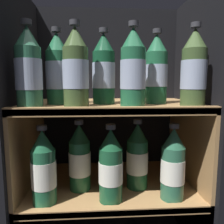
# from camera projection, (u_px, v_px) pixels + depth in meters

# --- Properties ---
(fridge_back_wall) EXTENTS (0.63, 0.02, 0.90)m
(fridge_back_wall) POSITION_uv_depth(u_px,v_px,m) (108.00, 113.00, 0.99)
(fridge_back_wall) COLOR black
(fridge_back_wall) RESTS_ON ground_plane
(fridge_side_left) EXTENTS (0.02, 0.43, 0.90)m
(fridge_side_left) POSITION_uv_depth(u_px,v_px,m) (24.00, 122.00, 0.77)
(fridge_side_left) COLOR black
(fridge_side_left) RESTS_ON ground_plane
(fridge_side_right) EXTENTS (0.02, 0.43, 0.90)m
(fridge_side_right) POSITION_uv_depth(u_px,v_px,m) (194.00, 120.00, 0.81)
(fridge_side_right) COLOR black
(fridge_side_right) RESTS_ON ground_plane
(shelf_lower) EXTENTS (0.59, 0.39, 0.23)m
(shelf_lower) POSITION_uv_depth(u_px,v_px,m) (111.00, 193.00, 0.81)
(shelf_lower) COLOR #9E7547
(shelf_lower) RESTS_ON ground_plane
(shelf_upper) EXTENTS (0.59, 0.39, 0.52)m
(shelf_upper) POSITION_uv_depth(u_px,v_px,m) (111.00, 141.00, 0.79)
(shelf_upper) COLOR #9E7547
(shelf_upper) RESTS_ON ground_plane
(bottle_upper_front_0) EXTENTS (0.07, 0.07, 0.24)m
(bottle_upper_front_0) POSITION_uv_depth(u_px,v_px,m) (29.00, 69.00, 0.62)
(bottle_upper_front_0) COLOR #285B42
(bottle_upper_front_0) RESTS_ON shelf_upper
(bottle_upper_front_1) EXTENTS (0.07, 0.07, 0.24)m
(bottle_upper_front_1) POSITION_uv_depth(u_px,v_px,m) (76.00, 69.00, 0.62)
(bottle_upper_front_1) COLOR #384C28
(bottle_upper_front_1) RESTS_ON shelf_upper
(bottle_upper_front_2) EXTENTS (0.07, 0.07, 0.24)m
(bottle_upper_front_2) POSITION_uv_depth(u_px,v_px,m) (133.00, 70.00, 0.64)
(bottle_upper_front_2) COLOR #1E5638
(bottle_upper_front_2) RESTS_ON shelf_upper
(bottle_upper_front_3) EXTENTS (0.07, 0.07, 0.24)m
(bottle_upper_front_3) POSITION_uv_depth(u_px,v_px,m) (194.00, 70.00, 0.65)
(bottle_upper_front_3) COLOR #384C28
(bottle_upper_front_3) RESTS_ON shelf_upper
(bottle_upper_back_0) EXTENTS (0.07, 0.07, 0.24)m
(bottle_upper_back_0) POSITION_uv_depth(u_px,v_px,m) (58.00, 71.00, 0.70)
(bottle_upper_back_0) COLOR #1E5638
(bottle_upper_back_0) RESTS_ON shelf_upper
(bottle_upper_back_1) EXTENTS (0.07, 0.07, 0.24)m
(bottle_upper_back_1) POSITION_uv_depth(u_px,v_px,m) (104.00, 71.00, 0.71)
(bottle_upper_back_1) COLOR #144228
(bottle_upper_back_1) RESTS_ON shelf_upper
(bottle_upper_back_2) EXTENTS (0.07, 0.07, 0.24)m
(bottle_upper_back_2) POSITION_uv_depth(u_px,v_px,m) (156.00, 71.00, 0.72)
(bottle_upper_back_2) COLOR #1E5638
(bottle_upper_back_2) RESTS_ON shelf_upper
(bottle_lower_front_0) EXTENTS (0.07, 0.07, 0.24)m
(bottle_lower_front_0) POSITION_uv_depth(u_px,v_px,m) (44.00, 169.00, 0.66)
(bottle_lower_front_0) COLOR #1E5638
(bottle_lower_front_0) RESTS_ON shelf_lower
(bottle_lower_front_1) EXTENTS (0.07, 0.07, 0.24)m
(bottle_lower_front_1) POSITION_uv_depth(u_px,v_px,m) (111.00, 167.00, 0.67)
(bottle_lower_front_1) COLOR #194C2D
(bottle_lower_front_1) RESTS_ON shelf_lower
(bottle_lower_front_2) EXTENTS (0.07, 0.07, 0.24)m
(bottle_lower_front_2) POSITION_uv_depth(u_px,v_px,m) (173.00, 166.00, 0.68)
(bottle_lower_front_2) COLOR #285B42
(bottle_lower_front_2) RESTS_ON shelf_lower
(bottle_lower_back_0) EXTENTS (0.07, 0.07, 0.24)m
(bottle_lower_back_0) POSITION_uv_depth(u_px,v_px,m) (80.00, 159.00, 0.75)
(bottle_lower_back_0) COLOR #194C2D
(bottle_lower_back_0) RESTS_ON shelf_lower
(bottle_lower_back_1) EXTENTS (0.07, 0.07, 0.24)m
(bottle_lower_back_1) POSITION_uv_depth(u_px,v_px,m) (137.00, 157.00, 0.76)
(bottle_lower_back_1) COLOR #194C2D
(bottle_lower_back_1) RESTS_ON shelf_lower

